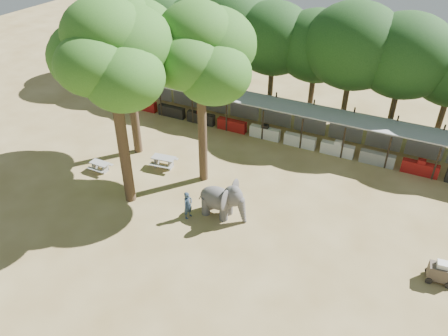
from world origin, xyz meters
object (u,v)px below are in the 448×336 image
at_px(yard_tree_center, 110,53).
at_px(cart_front, 441,272).
at_px(handler, 188,205).
at_px(elephant, 223,199).
at_px(yard_tree_left, 125,39).
at_px(picnic_table_near, 100,165).
at_px(picnic_table_far, 164,161).
at_px(yard_tree_back, 199,52).

xyz_separation_m(yard_tree_center, cart_front, (17.82, 1.12, -8.61)).
bearing_deg(handler, elephant, -46.60).
distance_m(yard_tree_left, cart_front, 22.50).
distance_m(yard_tree_left, picnic_table_near, 8.55).
height_order(yard_tree_center, picnic_table_far, yard_tree_center).
bearing_deg(cart_front, elephant, 174.92).
bearing_deg(yard_tree_center, elephant, 9.02).
bearing_deg(handler, yard_tree_left, 66.69).
height_order(yard_tree_back, picnic_table_far, yard_tree_back).
distance_m(yard_tree_left, yard_tree_center, 5.92).
height_order(yard_tree_left, elephant, yard_tree_left).
relative_size(yard_tree_center, elephant, 3.99).
bearing_deg(elephant, picnic_table_far, 155.31).
bearing_deg(yard_tree_left, handler, -35.22).
bearing_deg(picnic_table_far, elephant, -33.40).
relative_size(yard_tree_left, elephant, 3.65).
bearing_deg(handler, yard_tree_back, 28.71).
bearing_deg(yard_tree_left, picnic_table_far, -21.73).
height_order(elephant, picnic_table_near, elephant).
height_order(elephant, cart_front, elephant).
relative_size(yard_tree_left, picnic_table_near, 8.17).
bearing_deg(cart_front, yard_tree_center, 177.68).
height_order(yard_tree_back, cart_front, yard_tree_back).
distance_m(picnic_table_far, cart_front, 18.00).
distance_m(yard_tree_back, cart_front, 17.06).
relative_size(yard_tree_back, picnic_table_near, 8.42).
height_order(picnic_table_near, cart_front, cart_front).
bearing_deg(picnic_table_near, elephant, -2.46).
distance_m(yard_tree_back, picnic_table_near, 10.76).
height_order(yard_tree_center, picnic_table_near, yard_tree_center).
bearing_deg(yard_tree_left, yard_tree_center, -59.04).
distance_m(yard_tree_back, picnic_table_far, 8.56).
bearing_deg(picnic_table_far, yard_tree_back, -3.92).
bearing_deg(cart_front, yard_tree_left, 163.53).
height_order(handler, cart_front, handler).
xyz_separation_m(picnic_table_far, cart_front, (17.80, -2.68, 0.08)).
distance_m(handler, cart_front, 13.63).
relative_size(yard_tree_center, cart_front, 9.11).
xyz_separation_m(handler, cart_front, (13.58, 1.23, -0.28)).
height_order(picnic_table_near, picnic_table_far, picnic_table_far).
bearing_deg(picnic_table_near, picnic_table_far, 33.23).
relative_size(yard_tree_left, yard_tree_back, 0.97).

